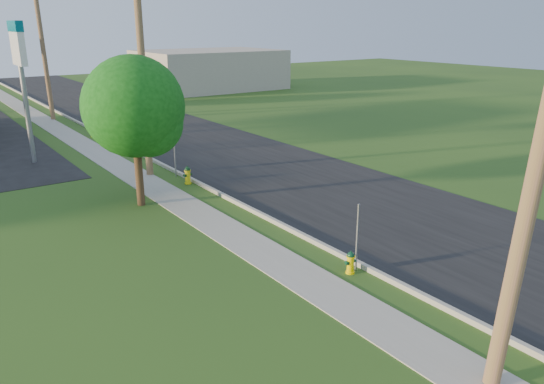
# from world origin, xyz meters

# --- Properties ---
(ground_plane) EXTENTS (140.00, 140.00, 0.00)m
(ground_plane) POSITION_xyz_m (0.00, 0.00, 0.00)
(ground_plane) COLOR #28471A
(ground_plane) RESTS_ON ground
(road) EXTENTS (8.00, 120.00, 0.02)m
(road) POSITION_xyz_m (4.50, 10.00, 0.01)
(road) COLOR black
(road) RESTS_ON ground
(curb) EXTENTS (0.15, 120.00, 0.15)m
(curb) POSITION_xyz_m (0.50, 10.00, 0.07)
(curb) COLOR #9D9B90
(curb) RESTS_ON ground
(sidewalk) EXTENTS (1.50, 120.00, 0.03)m
(sidewalk) POSITION_xyz_m (-1.25, 10.00, 0.01)
(sidewalk) COLOR gray
(sidewalk) RESTS_ON ground
(utility_pole_near) EXTENTS (1.40, 0.32, 9.48)m
(utility_pole_near) POSITION_xyz_m (-0.60, -1.00, 4.80)
(utility_pole_near) COLOR brown
(utility_pole_near) RESTS_ON ground
(utility_pole_mid) EXTENTS (1.40, 0.32, 9.80)m
(utility_pole_mid) POSITION_xyz_m (-0.60, 17.00, 4.95)
(utility_pole_mid) COLOR brown
(utility_pole_mid) RESTS_ON ground
(utility_pole_far) EXTENTS (1.40, 0.32, 9.50)m
(utility_pole_far) POSITION_xyz_m (-0.60, 35.00, 4.80)
(utility_pole_far) COLOR brown
(utility_pole_far) RESTS_ON ground
(sign_post_near) EXTENTS (0.05, 0.04, 2.00)m
(sign_post_near) POSITION_xyz_m (0.25, 4.20, 1.00)
(sign_post_near) COLOR gray
(sign_post_near) RESTS_ON ground
(sign_post_mid) EXTENTS (0.05, 0.04, 2.00)m
(sign_post_mid) POSITION_xyz_m (0.25, 16.00, 1.00)
(sign_post_mid) COLOR gray
(sign_post_mid) RESTS_ON ground
(sign_post_far) EXTENTS (0.05, 0.04, 2.00)m
(sign_post_far) POSITION_xyz_m (0.25, 28.20, 1.00)
(sign_post_far) COLOR gray
(sign_post_far) RESTS_ON ground
(price_pylon) EXTENTS (0.34, 2.04, 6.85)m
(price_pylon) POSITION_xyz_m (-4.50, 22.50, 5.43)
(price_pylon) COLOR gray
(price_pylon) RESTS_ON ground
(distant_building) EXTENTS (14.00, 10.00, 4.00)m
(distant_building) POSITION_xyz_m (18.00, 45.00, 2.00)
(distant_building) COLOR #9D9387
(distant_building) RESTS_ON ground
(tree_verge) EXTENTS (3.76, 3.76, 5.70)m
(tree_verge) POSITION_xyz_m (-2.47, 13.11, 3.67)
(tree_verge) COLOR #3A2A18
(tree_verge) RESTS_ON ground
(hydrant_near) EXTENTS (0.35, 0.31, 0.68)m
(hydrant_near) POSITION_xyz_m (-0.01, 4.15, 0.33)
(hydrant_near) COLOR #EACB00
(hydrant_near) RESTS_ON ground
(hydrant_mid) EXTENTS (0.42, 0.37, 0.81)m
(hydrant_mid) POSITION_xyz_m (0.19, 14.67, 0.39)
(hydrant_mid) COLOR yellow
(hydrant_mid) RESTS_ON ground
(hydrant_far) EXTENTS (0.43, 0.39, 0.84)m
(hydrant_far) POSITION_xyz_m (-0.07, 27.14, 0.41)
(hydrant_far) COLOR yellow
(hydrant_far) RESTS_ON ground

